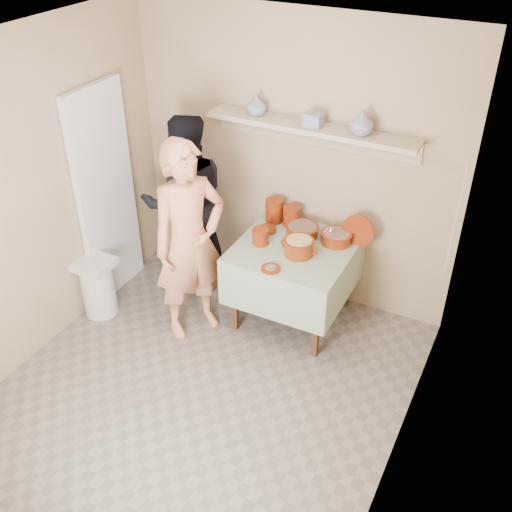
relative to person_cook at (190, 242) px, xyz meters
The scene contains 22 objects.
ground 1.27m from the person_cook, 58.46° to the right, with size 3.50×3.50×0.00m, color #72655A.
tile_panel 1.01m from the person_cook, 169.58° to the left, with size 0.06×0.70×2.00m, color silver.
plate_stack_a 0.91m from the person_cook, 65.68° to the left, with size 0.16×0.16×0.22m, color #651A05.
plate_stack_b 0.99m from the person_cook, 56.76° to the left, with size 0.15×0.15×0.18m, color #651A05.
bowl_stack 0.61m from the person_cook, 44.14° to the left, with size 0.14×0.14×0.14m, color #651A05.
empty_bowl 0.76m from the person_cook, 57.29° to the left, with size 0.15×0.15×0.04m, color #651A05.
propped_lid 1.42m from the person_cook, 34.67° to the left, with size 0.29×0.29×0.02m, color #651A05.
vase_right 1.67m from the person_cook, 37.78° to the left, with size 0.18×0.18×0.19m, color navy.
vase_left 1.27m from the person_cook, 78.29° to the left, with size 0.16×0.16×0.17m, color navy.
ceramic_box 1.40m from the person_cook, 50.10° to the left, with size 0.15×0.11×0.11m, color navy.
person_cook is the anchor object (origin of this frame).
person_helper 0.76m from the person_cook, 125.01° to the left, with size 0.83×0.64×1.70m, color black.
room_shell 1.15m from the person_cook, 58.46° to the right, with size 3.04×3.54×2.62m.
serving_table 0.92m from the person_cook, 35.36° to the left, with size 0.97×0.97×0.76m.
cazuela_meat_a 1.00m from the person_cook, 45.17° to the left, with size 0.30×0.30×0.10m.
cazuela_meat_b 1.25m from the person_cook, 36.15° to the left, with size 0.28×0.28×0.10m.
ladle 1.21m from the person_cook, 37.06° to the left, with size 0.08×0.26×0.19m.
cazuela_rice 0.90m from the person_cook, 27.68° to the left, with size 0.33×0.25×0.14m.
front_plate 0.71m from the person_cook, ahead, with size 0.16×0.16×0.03m.
wall_shelf 1.36m from the person_cook, 52.77° to the left, with size 1.80×0.25×0.21m.
trash_bin 1.09m from the person_cook, 166.04° to the right, with size 0.32×0.32×0.56m.
electrical_cord 2.10m from the person_cook, 20.14° to the left, with size 0.01×0.05×0.90m.
Camera 1 is at (1.90, -2.69, 3.51)m, focal length 42.00 mm.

